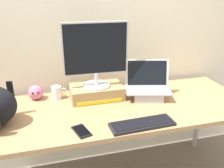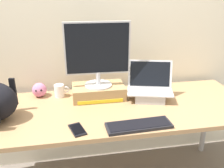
# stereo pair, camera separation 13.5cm
# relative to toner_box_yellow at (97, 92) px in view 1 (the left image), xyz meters

# --- Properties ---
(back_wall) EXTENTS (7.00, 0.10, 2.60)m
(back_wall) POSITION_rel_toner_box_yellow_xyz_m (0.08, 0.30, 0.50)
(back_wall) COLOR silver
(back_wall) RESTS_ON ground
(desk) EXTENTS (2.09, 0.76, 0.75)m
(desk) POSITION_rel_toner_box_yellow_xyz_m (0.08, -0.18, -0.11)
(desk) COLOR #A87F56
(desk) RESTS_ON ground
(toner_box_yellow) EXTENTS (0.40, 0.24, 0.10)m
(toner_box_yellow) POSITION_rel_toner_box_yellow_xyz_m (0.00, 0.00, 0.00)
(toner_box_yellow) COLOR #A88456
(toner_box_yellow) RESTS_ON desk
(desktop_monitor) EXTENTS (0.49, 0.21, 0.49)m
(desktop_monitor) POSITION_rel_toner_box_yellow_xyz_m (-0.00, -0.00, 0.31)
(desktop_monitor) COLOR silver
(desktop_monitor) RESTS_ON toner_box_yellow
(open_laptop) EXTENTS (0.38, 0.30, 0.29)m
(open_laptop) POSITION_rel_toner_box_yellow_xyz_m (0.39, -0.09, 0.01)
(open_laptop) COLOR #ADADB2
(open_laptop) RESTS_ON desk
(external_keyboard) EXTENTS (0.42, 0.15, 0.02)m
(external_keyboard) POSITION_rel_toner_box_yellow_xyz_m (0.19, -0.48, -0.04)
(external_keyboard) COLOR black
(external_keyboard) RESTS_ON desk
(coffee_mug) EXTENTS (0.12, 0.08, 0.10)m
(coffee_mug) POSITION_rel_toner_box_yellow_xyz_m (-0.30, 0.07, -0.00)
(coffee_mug) COLOR silver
(coffee_mug) RESTS_ON desk
(cell_phone) EXTENTS (0.11, 0.16, 0.01)m
(cell_phone) POSITION_rel_toner_box_yellow_xyz_m (-0.19, -0.45, -0.04)
(cell_phone) COLOR black
(cell_phone) RESTS_ON desk
(plush_toy) EXTENTS (0.11, 0.11, 0.11)m
(plush_toy) POSITION_rel_toner_box_yellow_xyz_m (-0.46, 0.10, 0.01)
(plush_toy) COLOR #CC7099
(plush_toy) RESTS_ON desk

